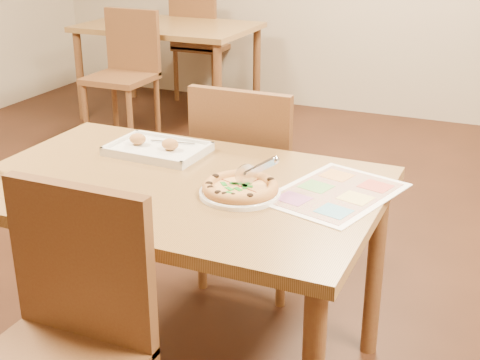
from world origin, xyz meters
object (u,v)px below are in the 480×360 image
at_px(bg_chair_far, 198,34).
at_px(appetizer_tray, 157,149).
at_px(plate, 240,193).
at_px(menu, 335,193).
at_px(bg_table, 168,36).
at_px(pizza, 240,188).
at_px(bg_chair_near, 127,59).
at_px(chair_far, 248,166).
at_px(dining_table, 177,206).
at_px(pizza_cutter, 256,170).
at_px(chair_near, 64,320).

bearing_deg(bg_chair_far, appetizer_tray, 114.51).
xyz_separation_m(plate, menu, (0.26, 0.13, -0.00)).
height_order(bg_table, pizza, pizza).
distance_m(plate, menu, 0.29).
xyz_separation_m(bg_table, bg_chair_near, (0.00, -0.60, -0.07)).
bearing_deg(chair_far, menu, 135.32).
relative_size(dining_table, pizza_cutter, 12.44).
relative_size(dining_table, chair_far, 2.77).
height_order(plate, pizza, pizza).
distance_m(bg_chair_far, plate, 3.80).
height_order(bg_chair_far, pizza, bg_chair_far).
distance_m(chair_near, pizza_cutter, 0.72).
bearing_deg(dining_table, plate, -4.61).
relative_size(plate, pizza_cutter, 2.39).
height_order(appetizer_tray, menu, appetizer_tray).
distance_m(bg_chair_far, pizza_cutter, 3.79).
relative_size(bg_chair_near, appetizer_tray, 1.35).
xyz_separation_m(chair_far, bg_chair_near, (-1.60, 1.60, 0.00)).
distance_m(plate, appetizer_tray, 0.49).
height_order(dining_table, chair_near, chair_near).
distance_m(plate, pizza, 0.02).
bearing_deg(pizza, dining_table, 175.42).
bearing_deg(bg_chair_near, menu, -44.88).
height_order(chair_far, menu, chair_far).
bearing_deg(chair_far, pizza, 110.70).
distance_m(bg_chair_far, pizza, 3.80).
distance_m(dining_table, plate, 0.25).
bearing_deg(chair_far, plate, 110.59).
height_order(plate, menu, plate).
height_order(bg_table, menu, menu).
distance_m(chair_far, plate, 0.68).
bearing_deg(bg_chair_far, pizza_cutter, 119.68).
relative_size(plate, pizza, 1.07).
bearing_deg(chair_near, appetizer_tray, 103.30).
distance_m(chair_near, appetizer_tray, 0.86).
bearing_deg(dining_table, bg_chair_far, 115.85).
bearing_deg(chair_near, pizza, 68.08).
height_order(chair_near, bg_chair_far, same).
relative_size(dining_table, bg_chair_far, 2.77).
bearing_deg(bg_chair_far, bg_chair_near, 90.00).
height_order(dining_table, appetizer_tray, appetizer_tray).
xyz_separation_m(chair_far, appetizer_tray, (-0.19, -0.39, 0.17)).
bearing_deg(pizza, menu, 26.20).
bearing_deg(bg_table, appetizer_tray, -61.44).
bearing_deg(plate, pizza, -0.63).
xyz_separation_m(plate, pizza_cutter, (0.04, 0.04, 0.07)).
bearing_deg(plate, menu, 26.08).
distance_m(chair_far, bg_chair_near, 2.26).
bearing_deg(appetizer_tray, bg_chair_far, 114.51).
relative_size(bg_chair_far, plate, 1.89).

